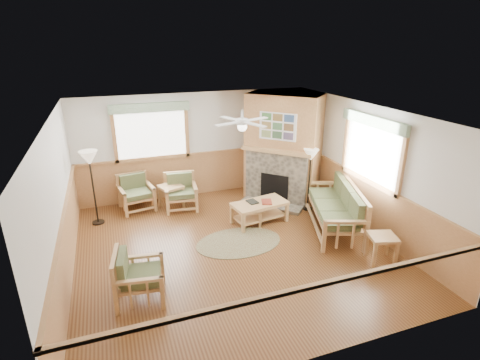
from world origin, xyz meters
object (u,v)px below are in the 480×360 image
object	(u,v)px
floor_lamp_right	(309,180)
end_table_chairs	(171,196)
footstool	(252,216)
armchair_back_right	(181,192)
armchair_left	(140,276)
coffee_table	(259,212)
floor_lamp_left	(93,188)
end_table_sofa	(381,248)
sofa	(334,207)
armchair_back_left	(136,193)

from	to	relation	value
floor_lamp_right	end_table_chairs	bearing A→B (deg)	158.44
footstool	armchair_back_right	bearing A→B (deg)	133.80
armchair_left	coffee_table	xyz separation A→B (m)	(2.81, 1.83, -0.17)
end_table_chairs	floor_lamp_left	xyz separation A→B (m)	(-1.74, -0.29, 0.57)
end_table_sofa	floor_lamp_left	distance (m)	6.10
coffee_table	floor_lamp_right	size ratio (longest dim) A/B	0.80
end_table_sofa	footstool	bearing A→B (deg)	127.67
armchair_back_right	end_table_chairs	size ratio (longest dim) A/B	1.48
sofa	floor_lamp_left	distance (m)	5.29
floor_lamp_left	floor_lamp_right	world-z (taller)	floor_lamp_left
sofa	armchair_back_left	distance (m)	4.67
footstool	floor_lamp_left	size ratio (longest dim) A/B	0.25
armchair_back_left	footstool	xyz separation A→B (m)	(2.36, -1.69, -0.24)
armchair_left	coffee_table	size ratio (longest dim) A/B	0.68
armchair_left	footstool	xyz separation A→B (m)	(2.62, 1.80, -0.23)
sofa	coffee_table	xyz separation A→B (m)	(-1.42, 0.78, -0.25)
sofa	floor_lamp_right	world-z (taller)	floor_lamp_right
armchair_back_left	armchair_left	xyz separation A→B (m)	(-0.26, -3.50, -0.01)
armchair_left	floor_lamp_left	xyz separation A→B (m)	(-0.66, 3.03, 0.44)
end_table_sofa	coffee_table	bearing A→B (deg)	124.11
sofa	armchair_back_left	xyz separation A→B (m)	(-3.97, 2.45, -0.07)
armchair_left	end_table_chairs	size ratio (longest dim) A/B	1.46
armchair_back_left	floor_lamp_right	size ratio (longest dim) A/B	0.55
sofa	floor_lamp_left	bearing A→B (deg)	-91.98
armchair_back_left	armchair_back_right	world-z (taller)	armchair_back_left
floor_lamp_right	coffee_table	bearing A→B (deg)	-169.39
end_table_chairs	end_table_sofa	world-z (taller)	end_table_chairs
armchair_back_left	end_table_sofa	world-z (taller)	armchair_back_left
coffee_table	end_table_chairs	size ratio (longest dim) A/B	2.15
armchair_back_left	coffee_table	size ratio (longest dim) A/B	0.69
end_table_chairs	footstool	xyz separation A→B (m)	(1.54, -1.52, -0.10)
sofa	coffee_table	distance (m)	1.64
footstool	end_table_sofa	bearing A→B (deg)	-52.33
footstool	end_table_chairs	bearing A→B (deg)	135.41
sofa	floor_lamp_right	xyz separation A→B (m)	(-0.03, 1.04, 0.27)
armchair_back_right	armchair_left	size ratio (longest dim) A/B	1.01
armchair_left	floor_lamp_right	xyz separation A→B (m)	(4.20, 2.09, 0.35)
sofa	end_table_chairs	xyz separation A→B (m)	(-3.16, 2.27, -0.21)
end_table_chairs	floor_lamp_left	distance (m)	1.85
armchair_back_left	floor_lamp_left	xyz separation A→B (m)	(-0.92, -0.46, 0.43)
sofa	end_table_sofa	world-z (taller)	sofa
sofa	footstool	distance (m)	1.81
footstool	floor_lamp_right	xyz separation A→B (m)	(1.58, 0.28, 0.58)
floor_lamp_left	end_table_chairs	bearing A→B (deg)	9.50
armchair_back_right	floor_lamp_left	xyz separation A→B (m)	(-1.95, -0.15, 0.43)
sofa	footstool	xyz separation A→B (m)	(-1.61, 0.76, -0.31)
end_table_chairs	end_table_sofa	size ratio (longest dim) A/B	1.06
end_table_chairs	footstool	distance (m)	2.17
end_table_chairs	end_table_sofa	bearing A→B (deg)	-48.96
armchair_back_left	coffee_table	world-z (taller)	armchair_back_left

